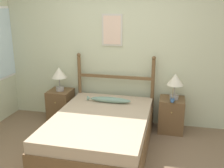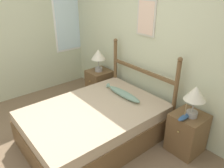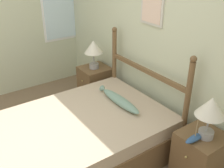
% 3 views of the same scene
% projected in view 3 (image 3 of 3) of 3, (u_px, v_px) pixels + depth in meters
% --- Properties ---
extents(wall_back, '(6.40, 0.08, 2.55)m').
position_uv_depth(wall_back, '(157.00, 37.00, 3.15)').
color(wall_back, beige).
rests_on(wall_back, ground_plane).
extents(bed, '(1.41, 2.00, 0.53)m').
position_uv_depth(bed, '(80.00, 138.00, 3.03)').
color(bed, brown).
rests_on(bed, ground_plane).
extents(headboard, '(1.42, 0.07, 1.28)m').
position_uv_depth(headboard, '(145.00, 83.00, 3.33)').
color(headboard, brown).
rests_on(headboard, ground_plane).
extents(nightstand_left, '(0.42, 0.46, 0.58)m').
position_uv_depth(nightstand_left, '(95.00, 84.00, 4.19)').
color(nightstand_left, brown).
rests_on(nightstand_left, ground_plane).
extents(nightstand_right, '(0.42, 0.46, 0.58)m').
position_uv_depth(nightstand_right, '(199.00, 158.00, 2.70)').
color(nightstand_right, brown).
rests_on(nightstand_right, ground_plane).
extents(table_lamp_left, '(0.28, 0.28, 0.44)m').
position_uv_depth(table_lamp_left, '(93.00, 49.00, 3.91)').
color(table_lamp_left, gray).
rests_on(table_lamp_left, nightstand_left).
extents(table_lamp_right, '(0.28, 0.28, 0.44)m').
position_uv_depth(table_lamp_right, '(211.00, 110.00, 2.40)').
color(table_lamp_right, gray).
rests_on(table_lamp_right, nightstand_right).
extents(model_boat, '(0.07, 0.25, 0.22)m').
position_uv_depth(model_boat, '(195.00, 138.00, 2.48)').
color(model_boat, '#335684').
rests_on(model_boat, nightstand_right).
extents(fish_pillow, '(0.75, 0.14, 0.09)m').
position_uv_depth(fish_pillow, '(119.00, 100.00, 3.19)').
color(fish_pillow, gray).
rests_on(fish_pillow, bed).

